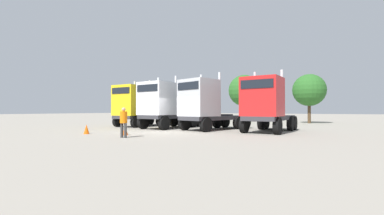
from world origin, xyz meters
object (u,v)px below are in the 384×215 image
object	(u,v)px
visitor_in_hivis	(124,120)
semi_truck_yellow	(135,105)
semi_truck_silver	(205,105)
semi_truck_white	(163,105)
semi_truck_red	(265,105)
traffic_cone_near	(125,130)
traffic_cone_mid	(86,129)

from	to	relation	value
visitor_in_hivis	semi_truck_yellow	bearing A→B (deg)	-138.97
visitor_in_hivis	semi_truck_silver	bearing A→B (deg)	169.75
semi_truck_yellow	semi_truck_white	world-z (taller)	semi_truck_yellow
semi_truck_silver	semi_truck_red	size ratio (longest dim) A/B	1.08
semi_truck_silver	traffic_cone_near	distance (m)	6.57
semi_truck_yellow	semi_truck_white	size ratio (longest dim) A/B	0.89
semi_truck_white	visitor_in_hivis	xyz separation A→B (m)	(2.32, -6.71, -0.96)
semi_truck_white	semi_truck_red	bearing A→B (deg)	97.32
semi_truck_yellow	semi_truck_silver	world-z (taller)	semi_truck_silver
semi_truck_white	traffic_cone_near	distance (m)	6.02
semi_truck_yellow	traffic_cone_near	xyz separation A→B (m)	(5.20, -6.42, -1.69)
visitor_in_hivis	traffic_cone_mid	xyz separation A→B (m)	(-3.70, 0.41, -0.67)
semi_truck_red	visitor_in_hivis	xyz separation A→B (m)	(-5.96, -7.30, -0.94)
semi_truck_red	traffic_cone_near	world-z (taller)	semi_truck_red
semi_truck_red	visitor_in_hivis	world-z (taller)	semi_truck_red
semi_truck_silver	traffic_cone_mid	bearing A→B (deg)	-23.51
semi_truck_yellow	semi_truck_white	bearing A→B (deg)	78.53
semi_truck_yellow	traffic_cone_mid	size ratio (longest dim) A/B	9.52
traffic_cone_near	semi_truck_yellow	bearing A→B (deg)	128.97
semi_truck_red	traffic_cone_near	bearing A→B (deg)	-45.56
semi_truck_red	visitor_in_hivis	size ratio (longest dim) A/B	3.62
visitor_in_hivis	semi_truck_red	bearing A→B (deg)	142.42
semi_truck_yellow	visitor_in_hivis	xyz separation A→B (m)	(6.17, -7.51, -1.01)
semi_truck_white	traffic_cone_near	bearing A→B (deg)	16.79
semi_truck_white	traffic_cone_mid	xyz separation A→B (m)	(-1.38, -6.31, -1.63)
semi_truck_red	visitor_in_hivis	bearing A→B (deg)	-36.67
visitor_in_hivis	traffic_cone_mid	distance (m)	3.78
semi_truck_red	traffic_cone_near	xyz separation A→B (m)	(-6.93, -6.21, -1.62)
semi_truck_red	semi_truck_white	bearing A→B (deg)	-83.40
semi_truck_white	traffic_cone_mid	size ratio (longest dim) A/B	10.68
semi_truck_red	semi_truck_yellow	bearing A→B (deg)	-88.43
semi_truck_yellow	traffic_cone_mid	bearing A→B (deg)	19.36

